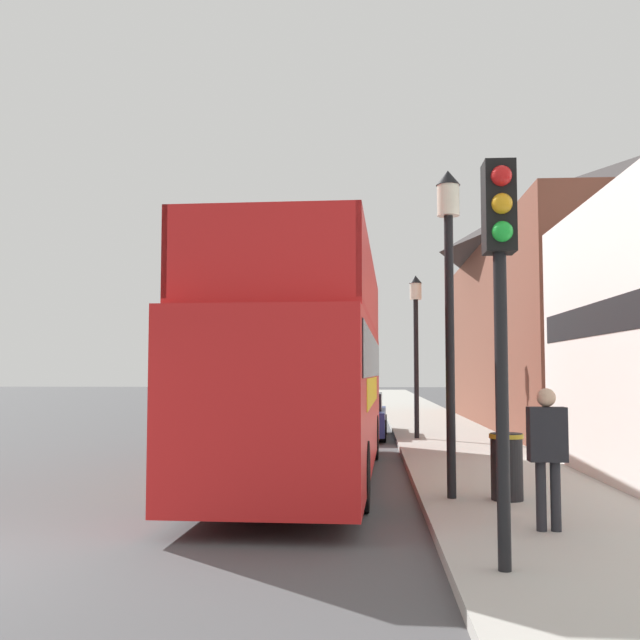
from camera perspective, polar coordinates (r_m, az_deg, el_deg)
The scene contains 10 objects.
ground_plane at distance 28.18m, azimuth -6.29°, elevation -7.89°, with size 144.00×144.00×0.00m, color #4C4C4F.
sidewalk at distance 24.86m, azimuth 9.02°, elevation -8.23°, with size 3.05×108.00×0.14m.
brick_terrace_rear at distance 27.83m, azimuth 17.82°, elevation 1.18°, with size 6.00×20.36×8.69m.
tour_bus at distance 13.63m, azimuth -0.97°, elevation -4.70°, with size 2.74×10.44×3.93m.
parked_car_ahead_of_bus at distance 22.17m, azimuth 2.84°, elevation -7.36°, with size 1.82×4.45×1.31m.
pedestrian_nearest at distance 8.91m, azimuth 16.93°, elevation -9.07°, with size 0.42×0.23×1.59m.
traffic_signal at distance 7.05m, azimuth 13.57°, elevation 3.86°, with size 0.28×0.42×3.72m.
lamp_post_nearest at distance 10.96m, azimuth 9.80°, elevation 3.77°, with size 0.35×0.35×4.71m.
lamp_post_second at distance 20.59m, azimuth 7.32°, elevation -0.36°, with size 0.35×0.35×4.43m.
litter_bin at distance 10.93m, azimuth 14.04°, elevation -10.62°, with size 0.48×0.48×0.92m.
Camera 1 is at (4.88, -6.69, 1.91)m, focal length 42.00 mm.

